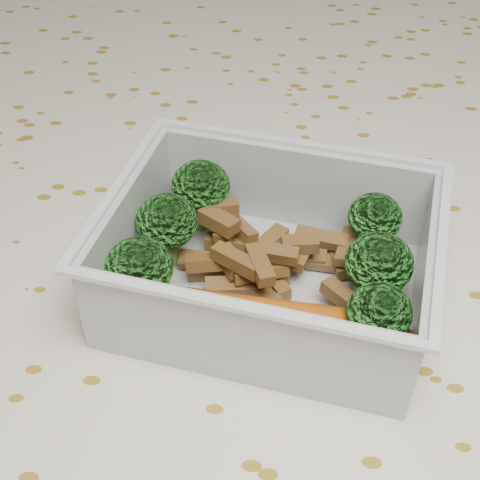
{
  "coord_description": "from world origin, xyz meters",
  "views": [
    {
      "loc": [
        0.02,
        -0.28,
        1.05
      ],
      "look_at": [
        -0.0,
        0.01,
        0.78
      ],
      "focal_mm": 50.0,
      "sensor_mm": 36.0,
      "label": 1
    }
  ],
  "objects": [
    {
      "name": "sausage",
      "position": [
        0.01,
        -0.05,
        0.77
      ],
      "size": [
        0.16,
        0.04,
        0.03
      ],
      "color": "#AC5010",
      "rests_on": "lunch_container"
    },
    {
      "name": "lunch_container",
      "position": [
        0.02,
        -0.01,
        0.78
      ],
      "size": [
        0.21,
        0.17,
        0.06
      ],
      "color": "silver",
      "rests_on": "tablecloth"
    },
    {
      "name": "broccoli_florets",
      "position": [
        0.01,
        -0.01,
        0.79
      ],
      "size": [
        0.17,
        0.13,
        0.05
      ],
      "color": "#608C3F",
      "rests_on": "lunch_container"
    },
    {
      "name": "tablecloth",
      "position": [
        0.0,
        0.0,
        0.72
      ],
      "size": [
        1.46,
        0.96,
        0.19
      ],
      "color": "beige",
      "rests_on": "dining_table"
    },
    {
      "name": "meat_pile",
      "position": [
        0.01,
        0.0,
        0.77
      ],
      "size": [
        0.11,
        0.08,
        0.03
      ],
      "color": "brown",
      "rests_on": "lunch_container"
    },
    {
      "name": "dining_table",
      "position": [
        0.0,
        0.0,
        0.67
      ],
      "size": [
        1.4,
        0.9,
        0.75
      ],
      "color": "brown",
      "rests_on": "ground"
    }
  ]
}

